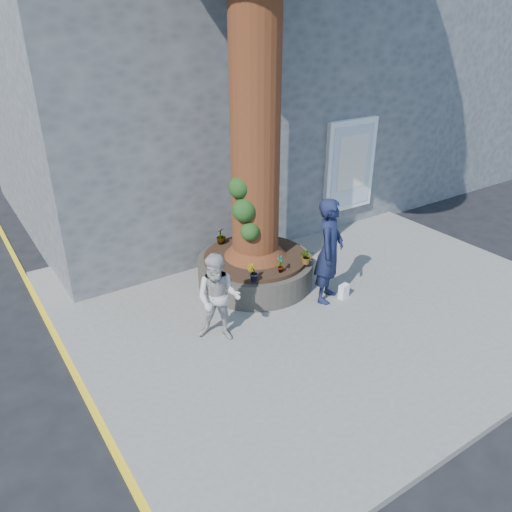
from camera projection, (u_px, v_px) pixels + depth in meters
ground at (282, 350)px, 8.30m from camera, size 120.00×120.00×0.00m
pavement at (313, 295)px, 9.76m from camera, size 9.00×8.00×0.12m
yellow_line at (80, 385)px, 7.53m from camera, size 0.10×30.00×0.01m
stone_shop at (202, 88)px, 13.49m from camera, size 10.30×8.30×6.30m
neighbour_shop at (403, 75)px, 17.54m from camera, size 6.00×8.00×6.00m
planter at (255, 269)px, 10.00m from camera, size 2.30×2.30×0.60m
man at (329, 251)px, 9.11m from camera, size 0.88×0.81×2.01m
woman at (218, 298)px, 8.07m from camera, size 0.95×0.93×1.55m
shopping_bag at (344, 291)px, 9.51m from camera, size 0.22×0.16×0.28m
plant_a at (281, 264)px, 9.15m from camera, size 0.23×0.20×0.36m
plant_b at (253, 273)px, 8.85m from camera, size 0.26×0.26×0.34m
plant_c at (221, 236)px, 10.28m from camera, size 0.24×0.24×0.35m
plant_d at (307, 256)px, 9.47m from camera, size 0.38×0.38×0.32m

